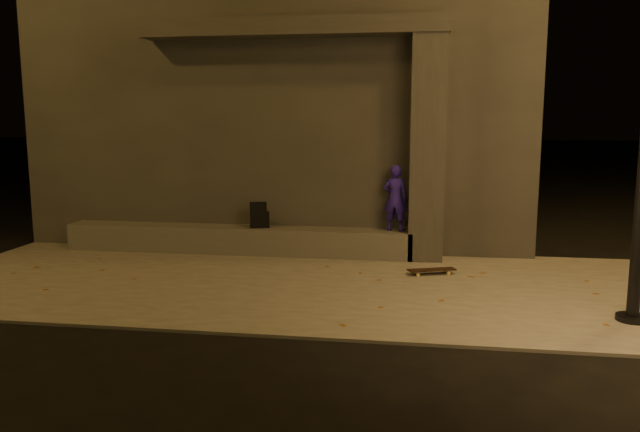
% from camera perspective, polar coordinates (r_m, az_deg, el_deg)
% --- Properties ---
extents(ground, '(120.00, 120.00, 0.00)m').
position_cam_1_polar(ground, '(7.04, -4.35, -10.52)').
color(ground, black).
rests_on(ground, ground).
extents(sidewalk, '(11.00, 4.40, 0.04)m').
position_cam_1_polar(sidewalk, '(8.91, -1.41, -6.16)').
color(sidewalk, '#645F58').
rests_on(sidewalk, ground).
extents(building, '(9.00, 5.10, 5.22)m').
position_cam_1_polar(building, '(13.20, -2.28, 10.13)').
color(building, '#373532').
rests_on(building, ground).
extents(ledge, '(6.00, 0.55, 0.45)m').
position_cam_1_polar(ledge, '(10.85, -7.59, -2.14)').
color(ledge, '#585550').
rests_on(ledge, sidewalk).
extents(column, '(0.55, 0.55, 3.60)m').
position_cam_1_polar(column, '(10.22, 9.80, 6.02)').
color(column, '#373532').
rests_on(column, sidewalk).
extents(canopy, '(5.00, 0.70, 0.28)m').
position_cam_1_polar(canopy, '(10.55, -2.47, 16.79)').
color(canopy, '#373532').
rests_on(canopy, column).
extents(skateboarder, '(0.44, 0.33, 1.10)m').
position_cam_1_polar(skateboarder, '(10.30, 6.90, 1.63)').
color(skateboarder, '#281796').
rests_on(skateboarder, ledge).
extents(backpack, '(0.37, 0.29, 0.45)m').
position_cam_1_polar(backpack, '(10.68, -5.53, -0.22)').
color(backpack, black).
rests_on(backpack, ledge).
extents(skateboard, '(0.74, 0.43, 0.08)m').
position_cam_1_polar(skateboard, '(9.44, 10.17, -4.89)').
color(skateboard, black).
rests_on(skateboard, sidewalk).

